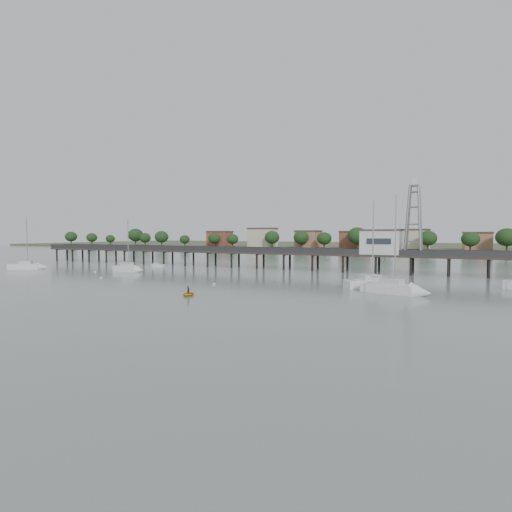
{
  "coord_description": "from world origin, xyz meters",
  "views": [
    {
      "loc": [
        41.78,
        -32.85,
        8.39
      ],
      "look_at": [
        4.37,
        42.0,
        4.0
      ],
      "focal_mm": 30.0,
      "sensor_mm": 36.0,
      "label": 1
    }
  ],
  "objects": [
    {
      "name": "ground_plane",
      "position": [
        0.0,
        0.0,
        0.0
      ],
      "size": [
        500.0,
        500.0,
        0.0
      ],
      "primitive_type": "plane",
      "color": "slate",
      "rests_on": "ground"
    },
    {
      "name": "sailboat_a",
      "position": [
        -50.3,
        33.11,
        0.64
      ],
      "size": [
        7.65,
        6.54,
        13.0
      ],
      "rotation": [
        0.0,
        0.0,
        0.64
      ],
      "color": "white",
      "rests_on": "ground"
    },
    {
      "name": "mooring_buoys",
      "position": [
        5.81,
        30.74,
        0.08
      ],
      "size": [
        82.83,
        12.13,
        0.39
      ],
      "color": "beige",
      "rests_on": "ground"
    },
    {
      "name": "lattice_tower",
      "position": [
        31.5,
        60.0,
        11.1
      ],
      "size": [
        3.2,
        3.2,
        15.5
      ],
      "color": "slate",
      "rests_on": "ground"
    },
    {
      "name": "dinghy_occupant",
      "position": [
        7.92,
        14.4,
        0.0
      ],
      "size": [
        0.46,
        1.13,
        0.27
      ],
      "primitive_type": "imported",
      "rotation": [
        0.0,
        0.0,
        3.09
      ],
      "color": "black",
      "rests_on": "ground"
    },
    {
      "name": "far_shore",
      "position": [
        0.36,
        239.58,
        0.95
      ],
      "size": [
        500.0,
        170.0,
        10.4
      ],
      "color": "#475133",
      "rests_on": "ground"
    },
    {
      "name": "sailboat_c",
      "position": [
        29.15,
        34.94,
        0.64
      ],
      "size": [
        7.9,
        7.88,
        14.23
      ],
      "rotation": [
        0.0,
        0.0,
        0.78
      ],
      "color": "white",
      "rests_on": "ground"
    },
    {
      "name": "pier_building",
      "position": [
        25.0,
        60.0,
        6.67
      ],
      "size": [
        8.4,
        5.4,
        5.3
      ],
      "color": "silver",
      "rests_on": "ground"
    },
    {
      "name": "white_tender",
      "position": [
        -27.75,
        51.49,
        0.38
      ],
      "size": [
        3.31,
        1.62,
        1.25
      ],
      "rotation": [
        0.0,
        0.0,
        0.09
      ],
      "color": "white",
      "rests_on": "ground"
    },
    {
      "name": "pier",
      "position": [
        0.0,
        60.0,
        3.79
      ],
      "size": [
        150.0,
        5.0,
        5.5
      ],
      "color": "#2D2823",
      "rests_on": "ground"
    },
    {
      "name": "sailboat_d",
      "position": [
        33.57,
        28.62,
        0.64
      ],
      "size": [
        9.22,
        4.73,
        14.57
      ],
      "rotation": [
        0.0,
        0.0,
        -0.25
      ],
      "color": "white",
      "rests_on": "ground"
    },
    {
      "name": "sailboat_b",
      "position": [
        -24.56,
        38.43,
        0.65
      ],
      "size": [
        7.21,
        2.15,
        12.0
      ],
      "rotation": [
        0.0,
        0.0,
        0.01
      ],
      "color": "white",
      "rests_on": "ground"
    },
    {
      "name": "yellow_dinghy",
      "position": [
        7.92,
        14.4,
        0.0
      ],
      "size": [
        2.2,
        1.39,
        2.98
      ],
      "primitive_type": "imported",
      "rotation": [
        0.0,
        0.0,
        0.4
      ],
      "color": "yellow",
      "rests_on": "ground"
    }
  ]
}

